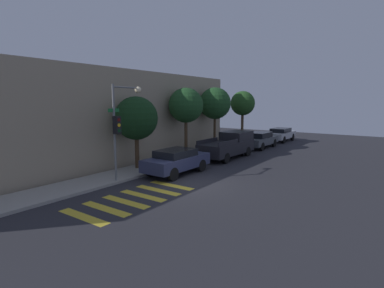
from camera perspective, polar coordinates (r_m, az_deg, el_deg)
ground_plane at (r=15.44m, az=0.00°, el=-7.80°), size 60.00×60.00×0.00m
sidewalk at (r=18.24m, az=-11.33°, el=-5.24°), size 26.00×2.38×0.14m
building_row at (r=21.38m, az=-20.04°, el=4.72°), size 26.00×6.00×6.29m
crosswalk at (r=13.60m, az=-10.93°, el=-10.17°), size 5.59×2.60×0.00m
traffic_light_pole at (r=15.97m, az=-13.30°, el=4.86°), size 2.27×0.56×5.11m
sedan_near_corner at (r=17.56m, az=-2.95°, el=-3.17°), size 4.42×1.85×1.47m
pickup_truck at (r=22.79m, az=7.07°, el=-0.17°), size 5.49×1.99×1.90m
sedan_middle at (r=28.03m, az=12.77°, el=0.87°), size 4.69×1.86×1.45m
sedan_far_end at (r=33.30m, az=16.56°, el=1.83°), size 4.67×1.80×1.41m
tree_near_corner at (r=18.59m, az=-10.58°, el=4.81°), size 2.65×2.65×4.55m
tree_midblock at (r=22.37m, az=-1.18°, el=7.33°), size 2.59×2.59×5.24m
tree_far_end at (r=25.82m, az=4.39°, el=7.70°), size 2.70×2.70×5.42m
tree_behind_truck at (r=30.51m, az=9.64°, el=7.59°), size 2.42×2.42×5.25m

